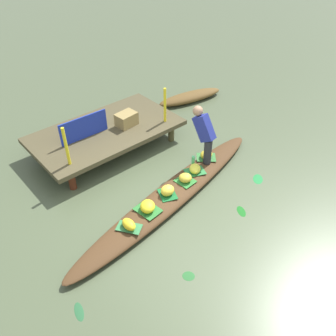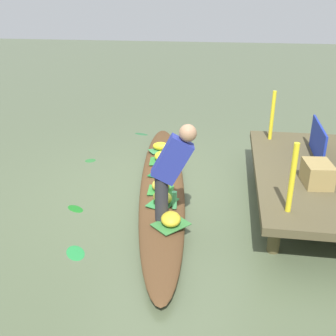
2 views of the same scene
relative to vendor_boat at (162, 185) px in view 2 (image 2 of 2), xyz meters
The scene contains 25 objects.
canal_water 0.10m from the vendor_boat, ahead, with size 40.00×40.00×0.00m, color #4B573C.
dock_platform 2.24m from the vendor_boat, 89.27° to the left, with size 3.20×1.80×0.49m.
vendor_boat is the anchor object (origin of this frame).
leaf_mat_0 1.28m from the vendor_boat, 14.04° to the left, with size 0.39×0.31×0.01m, color #347435.
banana_bunch_0 1.28m from the vendor_boat, 14.04° to the left, with size 0.28×0.23×0.15m, color gold.
leaf_mat_1 1.16m from the vendor_boat, 169.75° to the right, with size 0.41×0.23×0.01m, color #327842.
banana_bunch_1 1.17m from the vendor_boat, 169.75° to the right, with size 0.29×0.18×0.15m, color yellow.
leaf_mat_2 0.66m from the vendor_boat, behind, with size 0.43×0.34×0.01m, color #2B752F.
banana_bunch_2 0.68m from the vendor_boat, behind, with size 0.31×0.26×0.17m, color yellow.
leaf_mat_3 0.39m from the vendor_boat, ahead, with size 0.35×0.31×0.01m, color #2D7A2F.
banana_bunch_3 0.42m from the vendor_boat, ahead, with size 0.25×0.24×0.16m, color gold.
leaf_mat_4 0.74m from the vendor_boat, ahead, with size 0.40×0.29×0.01m, color #2C793B.
banana_bunch_4 0.75m from the vendor_boat, ahead, with size 0.28×0.22×0.15m, color yellow.
leaf_mat_5 0.16m from the vendor_boat, behind, with size 0.37×0.29×0.01m, color #17642C.
banana_bunch_5 0.23m from the vendor_boat, behind, with size 0.26×0.23×0.19m, color yellow.
vendor_person 1.38m from the vendor_boat, 14.95° to the left, with size 0.26×0.53×1.19m.
water_bottle 0.91m from the vendor_boat, 19.52° to the left, with size 0.07×0.07×0.23m, color #51BE70.
market_banner 2.35m from the vendor_boat, 102.02° to the left, with size 1.07×0.03×0.49m, color navy.
railing_post_west 2.15m from the vendor_boat, 125.94° to the left, with size 0.06×0.06×0.80m, color yellow.
railing_post_east 2.18m from the vendor_boat, 52.78° to the left, with size 0.06×0.06×0.80m, color yellow.
produce_crate 2.17m from the vendor_boat, 76.78° to the left, with size 0.44×0.32×0.29m, color olive.
drifting_plant_0 1.31m from the vendor_boat, 56.37° to the right, with size 0.28×0.14×0.01m, color #17631B.
drifting_plant_1 1.84m from the vendor_boat, 23.14° to the right, with size 0.32×0.19×0.01m, color #207C38.
drifting_plant_2 1.73m from the vendor_boat, 123.35° to the right, with size 0.19×0.17×0.01m, color #27632C.
drifting_plant_3 2.64m from the vendor_boat, 161.05° to the right, with size 0.31×0.12×0.01m, color #255831.
Camera 2 is at (5.20, 0.87, 2.70)m, focal length 42.27 mm.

